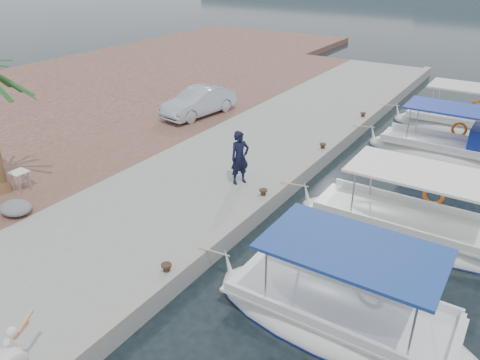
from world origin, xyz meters
name	(u,v)px	position (x,y,z in m)	size (l,w,h in m)	color
ground	(249,233)	(0.00, 0.00, 0.00)	(400.00, 400.00, 0.00)	black
concrete_quay	(250,155)	(-3.00, 5.00, 0.25)	(6.00, 40.00, 0.50)	gray
quay_curb	(310,162)	(-0.22, 5.00, 0.56)	(0.44, 40.00, 0.12)	gray
cobblestone_strip	(162,133)	(-8.00, 5.00, 0.25)	(4.00, 40.00, 0.50)	brown
land_backing	(31,101)	(-18.00, 5.00, 0.24)	(16.00, 60.00, 0.48)	brown
fishing_caique_b	(338,318)	(3.89, -2.23, 0.12)	(6.60, 2.57, 2.83)	silver
fishing_caique_c	(410,232)	(4.36, 2.65, 0.12)	(7.55, 2.46, 2.83)	silver
fishing_caique_d	(446,153)	(4.02, 9.87, 0.20)	(6.65, 2.23, 2.83)	silver
fishing_caique_e	(464,128)	(4.09, 13.91, 0.12)	(7.00, 2.35, 2.83)	silver
mooring_bollards	(263,193)	(-0.35, 1.50, 0.69)	(0.28, 20.28, 0.33)	black
fisherman	(240,158)	(-1.66, 2.08, 1.49)	(0.72, 0.47, 1.97)	black
parked_car	(199,102)	(-7.66, 7.57, 1.20)	(1.47, 4.23, 1.39)	#B1BCCA
tarp_bundle	(16,208)	(-6.50, -3.67, 0.70)	(1.10, 0.90, 0.40)	slate
folding_table	(20,177)	(-7.78, -2.57, 1.02)	(0.55, 0.55, 0.73)	silver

